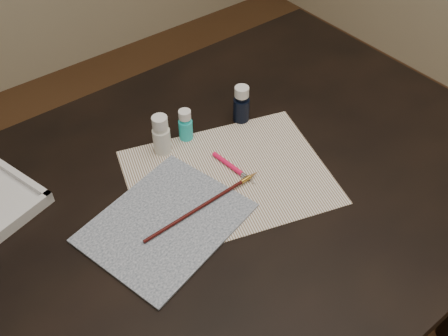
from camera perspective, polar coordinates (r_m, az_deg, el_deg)
table at (r=1.32m, az=-0.00°, el=-13.20°), size 1.30×0.90×0.75m
paper at (r=1.04m, az=0.49°, el=-0.98°), size 0.48×0.42×0.00m
canvas at (r=0.96m, az=-6.65°, el=-6.19°), size 0.34×0.29×0.00m
paint_bottle_white at (r=1.07m, az=-7.18°, el=3.80°), size 0.04×0.04×0.09m
paint_bottle_cyan at (r=1.10m, az=-4.43°, el=4.94°), size 0.04×0.04×0.08m
paint_bottle_navy at (r=1.15m, az=2.00°, el=7.32°), size 0.04×0.04×0.09m
paintbrush at (r=0.97m, az=-2.22°, el=-4.18°), size 0.28×0.02×0.01m
craft_knife at (r=1.04m, az=1.21°, el=-0.06°), size 0.02×0.13×0.01m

